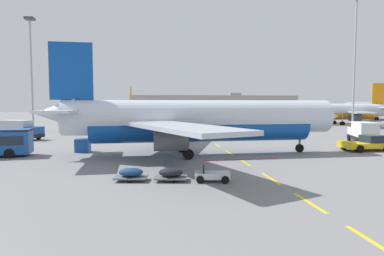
% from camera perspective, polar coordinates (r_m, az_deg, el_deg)
% --- Properties ---
extents(ground, '(400.00, 400.00, 0.00)m').
position_cam_1_polar(ground, '(60.08, 24.26, -1.71)').
color(ground, slate).
extents(apron_paint_markings, '(8.00, 96.91, 0.01)m').
position_cam_1_polar(apron_paint_markings, '(49.67, 3.64, -2.50)').
color(apron_paint_markings, yellow).
rests_on(apron_paint_markings, ground).
extents(airliner_foreground, '(34.77, 34.60, 12.20)m').
position_cam_1_polar(airliner_foreground, '(37.14, 0.86, 1.37)').
color(airliner_foreground, silver).
rests_on(airliner_foreground, ground).
extents(pushback_tug, '(6.26, 3.68, 2.08)m').
position_cam_1_polar(pushback_tug, '(46.29, 27.96, -2.35)').
color(pushback_tug, yellow).
rests_on(pushback_tug, ground).
extents(airliner_mid_left, '(33.03, 32.70, 11.57)m').
position_cam_1_polar(airliner_mid_left, '(100.00, 23.29, 2.67)').
color(airliner_mid_left, silver).
rests_on(airliner_mid_left, ground).
extents(airliner_far_center, '(32.66, 32.75, 11.51)m').
position_cam_1_polar(airliner_far_center, '(101.34, -10.74, 2.94)').
color(airliner_far_center, white).
rests_on(airliner_far_center, ground).
extents(airliner_far_right, '(33.21, 30.89, 12.77)m').
position_cam_1_polar(airliner_far_right, '(135.06, 28.06, 2.98)').
color(airliner_far_right, silver).
rests_on(airliner_far_right, ground).
extents(catering_truck, '(7.39, 4.79, 3.14)m').
position_cam_1_polar(catering_truck, '(60.13, -27.57, -0.24)').
color(catering_truck, black).
rests_on(catering_truck, ground).
extents(fuel_service_truck, '(4.36, 7.40, 3.14)m').
position_cam_1_polar(fuel_service_truck, '(54.61, 27.43, -0.63)').
color(fuel_service_truck, black).
rests_on(fuel_service_truck, ground).
extents(baggage_train, '(8.72, 2.73, 1.14)m').
position_cam_1_polar(baggage_train, '(24.95, -3.60, -7.96)').
color(baggage_train, silver).
rests_on(baggage_train, ground).
extents(uld_cargo_container, '(1.69, 1.65, 1.60)m').
position_cam_1_polar(uld_cargo_container, '(41.87, -18.35, -2.86)').
color(uld_cargo_container, '#194C9E').
rests_on(uld_cargo_container, ground).
extents(apron_light_mast_near, '(1.80, 1.80, 23.59)m').
position_cam_1_polar(apron_light_mast_near, '(77.50, -26.04, 10.41)').
color(apron_light_mast_near, slate).
rests_on(apron_light_mast_near, ground).
extents(apron_light_mast_far, '(1.80, 1.80, 28.02)m').
position_cam_1_polar(apron_light_mast_far, '(78.02, 26.37, 12.15)').
color(apron_light_mast_far, slate).
rests_on(apron_light_mast_far, ground).
extents(terminal_satellite, '(87.20, 28.05, 11.85)m').
position_cam_1_polar(terminal_satellite, '(182.39, 3.40, 3.95)').
color(terminal_satellite, '#9E998E').
rests_on(terminal_satellite, ground).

